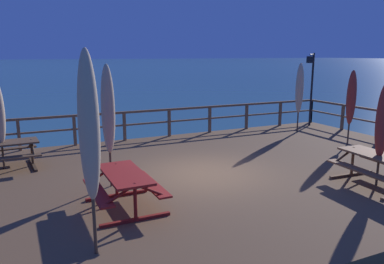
% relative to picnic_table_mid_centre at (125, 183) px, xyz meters
% --- Properties ---
extents(ground_plane, '(600.00, 600.00, 0.00)m').
position_rel_picnic_table_mid_centre_xyz_m(ground_plane, '(2.51, 1.38, -1.37)').
color(ground_plane, '#2D5B6B').
extents(wooden_deck, '(16.31, 9.80, 0.81)m').
position_rel_picnic_table_mid_centre_xyz_m(wooden_deck, '(2.51, 1.38, -0.96)').
color(wooden_deck, brown).
rests_on(wooden_deck, ground).
extents(railing_waterside_far, '(16.11, 0.10, 1.09)m').
position_rel_picnic_table_mid_centre_xyz_m(railing_waterside_far, '(2.51, 6.13, 0.19)').
color(railing_waterside_far, brown).
rests_on(railing_waterside_far, wooden_deck).
extents(picnic_table_mid_centre, '(1.42, 1.79, 0.78)m').
position_rel_picnic_table_mid_centre_xyz_m(picnic_table_mid_centre, '(0.00, 0.00, 0.00)').
color(picnic_table_mid_centre, maroon).
rests_on(picnic_table_mid_centre, wooden_deck).
extents(picnic_table_mid_left, '(1.99, 1.53, 0.78)m').
position_rel_picnic_table_mid_centre_xyz_m(picnic_table_mid_left, '(-2.38, 4.06, 0.00)').
color(picnic_table_mid_left, brown).
rests_on(picnic_table_mid_left, wooden_deck).
extents(picnic_table_front_left, '(1.50, 2.02, 0.78)m').
position_rel_picnic_table_mid_centre_xyz_m(picnic_table_front_left, '(5.94, -1.23, 0.01)').
color(picnic_table_front_left, brown).
rests_on(picnic_table_front_left, wooden_deck).
extents(patio_umbrella_short_mid, '(0.32, 0.32, 2.81)m').
position_rel_picnic_table_mid_centre_xyz_m(patio_umbrella_short_mid, '(8.50, 4.68, 1.23)').
color(patio_umbrella_short_mid, '#4C3828').
rests_on(patio_umbrella_short_mid, wooden_deck).
extents(patio_umbrella_tall_front, '(0.32, 0.32, 2.51)m').
position_rel_picnic_table_mid_centre_xyz_m(patio_umbrella_tall_front, '(5.93, -1.25, 1.04)').
color(patio_umbrella_tall_front, '#4C3828').
rests_on(patio_umbrella_tall_front, wooden_deck).
extents(patio_umbrella_short_front, '(0.32, 0.32, 2.62)m').
position_rel_picnic_table_mid_centre_xyz_m(patio_umbrella_short_front, '(8.59, 2.12, 1.11)').
color(patio_umbrella_short_front, '#4C3828').
rests_on(patio_umbrella_short_front, wooden_deck).
extents(patio_umbrella_tall_mid_left, '(0.32, 0.32, 2.94)m').
position_rel_picnic_table_mid_centre_xyz_m(patio_umbrella_tall_mid_left, '(0.04, 1.45, 1.32)').
color(patio_umbrella_tall_mid_left, '#4C3828').
rests_on(patio_umbrella_tall_mid_left, wooden_deck).
extents(patio_umbrella_tall_back_left, '(0.32, 0.32, 3.25)m').
position_rel_picnic_table_mid_centre_xyz_m(patio_umbrella_tall_back_left, '(-0.92, -1.59, 1.51)').
color(patio_umbrella_tall_back_left, '#4C3828').
rests_on(patio_umbrella_tall_back_left, wooden_deck).
extents(lamp_post_hooked, '(0.61, 0.44, 3.20)m').
position_rel_picnic_table_mid_centre_xyz_m(lamp_post_hooked, '(9.80, 5.48, 1.56)').
color(lamp_post_hooked, black).
rests_on(lamp_post_hooked, wooden_deck).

